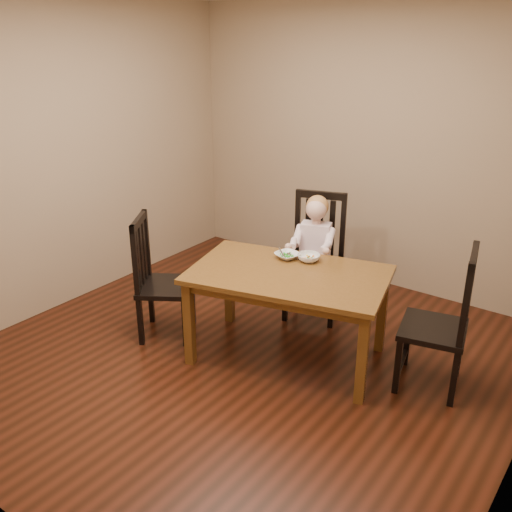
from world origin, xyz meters
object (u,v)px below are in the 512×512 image
Objects in this scene: dining_table at (288,283)px; bowl_veg at (309,258)px; toddler at (315,245)px; chair_right at (442,323)px; bowl_peas at (287,256)px; chair_left at (159,280)px; chair_child at (316,258)px.

bowl_veg is (0.01, 0.28, 0.11)m from dining_table.
toddler is (-0.21, 0.74, 0.03)m from dining_table.
dining_table is 1.15m from chair_right.
bowl_peas reaches higher than dining_table.
bowl_peas is (-0.16, 0.22, 0.11)m from dining_table.
bowl_peas is at bearing 88.02° from chair_left.
toddler is (0.02, -0.05, 0.15)m from chair_child.
chair_right is at bearing 16.05° from dining_table.
bowl_veg is at bearing 86.16° from chair_left.
chair_left is 1.79× the size of toddler.
dining_table is 0.83m from chair_child.
toddler is at bearing 90.00° from chair_child.
toddler is at bearing 59.17° from chair_right.
chair_child is 1.41m from chair_right.
dining_table is 9.21× the size of bowl_veg.
toddler is (0.86, 1.07, 0.18)m from chair_left.
bowl_peas is (0.91, 0.55, 0.26)m from chair_left.
dining_table is 1.57× the size of chair_left.
chair_child is 6.01× the size of bowl_peas.
bowl_veg is (-1.09, -0.04, 0.24)m from chair_right.
chair_child is 1.06× the size of chair_left.
dining_table is at bearing 93.17° from chair_right.
toddler is at bearing 95.28° from bowl_peas.
dining_table is at bearing -91.06° from bowl_veg.
chair_left is at bearing -150.58° from bowl_veg.
chair_child is 1.40m from chair_left.
chair_child is at bearing 57.34° from chair_right.
chair_left is 1.26m from bowl_veg.
chair_right is (1.10, 0.32, -0.13)m from dining_table.
bowl_veg is at bearing 18.14° from bowl_peas.
chair_left is (-1.07, -0.33, -0.15)m from dining_table.
toddler is 0.52m from bowl_peas.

